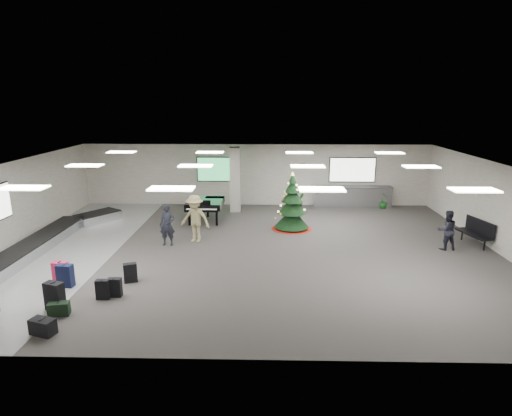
{
  "coord_description": "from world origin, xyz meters",
  "views": [
    {
      "loc": [
        0.53,
        -15.12,
        5.45
      ],
      "look_at": [
        0.14,
        1.0,
        1.34
      ],
      "focal_mm": 30.0,
      "sensor_mm": 36.0,
      "label": 1
    }
  ],
  "objects_px": {
    "traveler_b": "(195,219)",
    "potted_plant_left": "(300,201)",
    "potted_plant_right": "(383,201)",
    "traveler_a": "(167,225)",
    "pink_suitcase": "(61,273)",
    "christmas_tree": "(292,209)",
    "baggage_carousel": "(43,243)",
    "service_counter": "(352,197)",
    "grand_piano": "(205,204)",
    "traveler_bench": "(447,230)",
    "bench": "(477,231)"
  },
  "relations": [
    {
      "from": "christmas_tree",
      "to": "bench",
      "type": "bearing_deg",
      "value": -15.79
    },
    {
      "from": "christmas_tree",
      "to": "bench",
      "type": "distance_m",
      "value": 7.24
    },
    {
      "from": "baggage_carousel",
      "to": "service_counter",
      "type": "height_order",
      "value": "service_counter"
    },
    {
      "from": "grand_piano",
      "to": "potted_plant_left",
      "type": "height_order",
      "value": "grand_piano"
    },
    {
      "from": "christmas_tree",
      "to": "traveler_b",
      "type": "bearing_deg",
      "value": -155.06
    },
    {
      "from": "traveler_bench",
      "to": "pink_suitcase",
      "type": "bearing_deg",
      "value": 7.9
    },
    {
      "from": "potted_plant_left",
      "to": "potted_plant_right",
      "type": "relative_size",
      "value": 1.14
    },
    {
      "from": "pink_suitcase",
      "to": "christmas_tree",
      "type": "bearing_deg",
      "value": 47.49
    },
    {
      "from": "pink_suitcase",
      "to": "christmas_tree",
      "type": "distance_m",
      "value": 9.4
    },
    {
      "from": "baggage_carousel",
      "to": "grand_piano",
      "type": "height_order",
      "value": "grand_piano"
    },
    {
      "from": "traveler_b",
      "to": "service_counter",
      "type": "bearing_deg",
      "value": 55.16
    },
    {
      "from": "traveler_b",
      "to": "potted_plant_left",
      "type": "distance_m",
      "value": 6.8
    },
    {
      "from": "baggage_carousel",
      "to": "service_counter",
      "type": "xyz_separation_m",
      "value": [
        12.84,
        6.73,
        0.33
      ]
    },
    {
      "from": "baggage_carousel",
      "to": "potted_plant_right",
      "type": "height_order",
      "value": "potted_plant_right"
    },
    {
      "from": "traveler_b",
      "to": "potted_plant_right",
      "type": "height_order",
      "value": "traveler_b"
    },
    {
      "from": "baggage_carousel",
      "to": "traveler_a",
      "type": "distance_m",
      "value": 4.68
    },
    {
      "from": "baggage_carousel",
      "to": "traveler_a",
      "type": "xyz_separation_m",
      "value": [
        4.61,
        0.48,
        0.6
      ]
    },
    {
      "from": "christmas_tree",
      "to": "grand_piano",
      "type": "relative_size",
      "value": 1.23
    },
    {
      "from": "pink_suitcase",
      "to": "potted_plant_right",
      "type": "bearing_deg",
      "value": 46.93
    },
    {
      "from": "baggage_carousel",
      "to": "traveler_bench",
      "type": "height_order",
      "value": "traveler_bench"
    },
    {
      "from": "bench",
      "to": "potted_plant_left",
      "type": "bearing_deg",
      "value": 127.74
    },
    {
      "from": "baggage_carousel",
      "to": "potted_plant_left",
      "type": "distance_m",
      "value": 11.75
    },
    {
      "from": "service_counter",
      "to": "pink_suitcase",
      "type": "xyz_separation_m",
      "value": [
        -10.7,
        -9.83,
        -0.21
      ]
    },
    {
      "from": "traveler_a",
      "to": "traveler_bench",
      "type": "distance_m",
      "value": 10.46
    },
    {
      "from": "pink_suitcase",
      "to": "christmas_tree",
      "type": "height_order",
      "value": "christmas_tree"
    },
    {
      "from": "service_counter",
      "to": "grand_piano",
      "type": "height_order",
      "value": "grand_piano"
    },
    {
      "from": "pink_suitcase",
      "to": "christmas_tree",
      "type": "relative_size",
      "value": 0.28
    },
    {
      "from": "pink_suitcase",
      "to": "potted_plant_left",
      "type": "relative_size",
      "value": 0.78
    },
    {
      "from": "service_counter",
      "to": "potted_plant_right",
      "type": "relative_size",
      "value": 5.15
    },
    {
      "from": "grand_piano",
      "to": "potted_plant_right",
      "type": "bearing_deg",
      "value": 17.61
    },
    {
      "from": "christmas_tree",
      "to": "potted_plant_left",
      "type": "distance_m",
      "value": 3.37
    },
    {
      "from": "traveler_a",
      "to": "potted_plant_left",
      "type": "height_order",
      "value": "traveler_a"
    },
    {
      "from": "traveler_bench",
      "to": "baggage_carousel",
      "type": "bearing_deg",
      "value": -5.65
    },
    {
      "from": "traveler_a",
      "to": "potted_plant_right",
      "type": "bearing_deg",
      "value": 33.75
    },
    {
      "from": "pink_suitcase",
      "to": "potted_plant_right",
      "type": "distance_m",
      "value": 15.54
    },
    {
      "from": "baggage_carousel",
      "to": "traveler_b",
      "type": "xyz_separation_m",
      "value": [
        5.6,
        0.95,
        0.72
      ]
    },
    {
      "from": "grand_piano",
      "to": "potted_plant_right",
      "type": "relative_size",
      "value": 2.59
    },
    {
      "from": "baggage_carousel",
      "to": "service_counter",
      "type": "bearing_deg",
      "value": 27.67
    },
    {
      "from": "pink_suitcase",
      "to": "grand_piano",
      "type": "relative_size",
      "value": 0.34
    },
    {
      "from": "pink_suitcase",
      "to": "grand_piano",
      "type": "bearing_deg",
      "value": 72.42
    },
    {
      "from": "grand_piano",
      "to": "traveler_b",
      "type": "bearing_deg",
      "value": -88.83
    },
    {
      "from": "bench",
      "to": "baggage_carousel",
      "type": "bearing_deg",
      "value": 170.02
    },
    {
      "from": "potted_plant_left",
      "to": "potted_plant_right",
      "type": "height_order",
      "value": "potted_plant_left"
    },
    {
      "from": "traveler_b",
      "to": "bench",
      "type": "bearing_deg",
      "value": 15.65
    },
    {
      "from": "baggage_carousel",
      "to": "grand_piano",
      "type": "relative_size",
      "value": 4.77
    },
    {
      "from": "christmas_tree",
      "to": "bench",
      "type": "relative_size",
      "value": 1.52
    },
    {
      "from": "pink_suitcase",
      "to": "traveler_bench",
      "type": "bearing_deg",
      "value": 23.49
    },
    {
      "from": "potted_plant_left",
      "to": "grand_piano",
      "type": "bearing_deg",
      "value": -153.36
    },
    {
      "from": "christmas_tree",
      "to": "traveler_bench",
      "type": "xyz_separation_m",
      "value": [
        5.59,
        -2.5,
        -0.11
      ]
    },
    {
      "from": "baggage_carousel",
      "to": "traveler_bench",
      "type": "xyz_separation_m",
      "value": [
        15.07,
        0.25,
        0.54
      ]
    }
  ]
}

